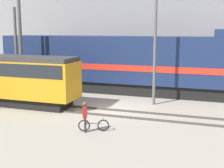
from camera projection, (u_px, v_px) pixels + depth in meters
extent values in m
plane|color=#9E998C|center=(115.00, 110.00, 21.53)|extent=(120.00, 120.00, 0.00)
cube|color=#47423D|center=(107.00, 115.00, 19.88)|extent=(60.00, 0.07, 0.14)
cube|color=#47423D|center=(114.00, 110.00, 21.22)|extent=(60.00, 0.07, 0.14)
cube|color=#47423D|center=(135.00, 94.00, 26.30)|extent=(60.00, 0.07, 0.14)
cube|color=#47423D|center=(139.00, 91.00, 27.63)|extent=(60.00, 0.07, 0.14)
cube|color=gray|center=(157.00, 28.00, 33.89)|extent=(47.71, 6.00, 11.23)
cube|color=black|center=(119.00, 87.00, 27.42)|extent=(19.87, 2.55, 1.00)
cube|color=navy|center=(119.00, 59.00, 26.99)|extent=(21.60, 3.00, 3.89)
cube|color=red|center=(119.00, 66.00, 27.09)|extent=(21.16, 3.04, 0.50)
cube|color=black|center=(12.00, 100.00, 22.96)|extent=(8.93, 2.00, 0.70)
cube|color=orange|center=(11.00, 78.00, 22.67)|extent=(10.15, 2.50, 2.60)
cube|color=#1E2328|center=(10.00, 68.00, 22.54)|extent=(9.74, 2.54, 0.90)
cube|color=#333333|center=(10.00, 58.00, 22.41)|extent=(9.95, 2.38, 0.30)
torus|color=black|center=(103.00, 125.00, 16.99)|extent=(0.63, 0.29, 0.65)
torus|color=black|center=(84.00, 126.00, 16.96)|extent=(0.63, 0.29, 0.65)
cylinder|color=#1E4C99|center=(94.00, 123.00, 16.95)|extent=(0.85, 0.35, 0.04)
cylinder|color=#1E4C99|center=(87.00, 123.00, 16.94)|extent=(0.03, 0.03, 0.29)
cylinder|color=#262626|center=(103.00, 119.00, 16.92)|extent=(0.18, 0.42, 0.02)
cylinder|color=#333333|center=(85.00, 124.00, 16.89)|extent=(0.11, 0.11, 0.82)
cylinder|color=#333333|center=(85.00, 125.00, 16.73)|extent=(0.11, 0.11, 0.82)
cube|color=maroon|center=(85.00, 112.00, 16.68)|extent=(0.33, 0.41, 0.63)
sphere|color=brown|center=(85.00, 104.00, 16.60)|extent=(0.22, 0.22, 0.22)
cylinder|color=#595959|center=(16.00, 51.00, 26.21)|extent=(0.25, 0.25, 7.29)
cylinder|color=#595959|center=(20.00, 39.00, 25.89)|extent=(0.32, 0.32, 9.27)
cylinder|color=#595959|center=(155.00, 42.00, 22.27)|extent=(0.22, 0.22, 9.14)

